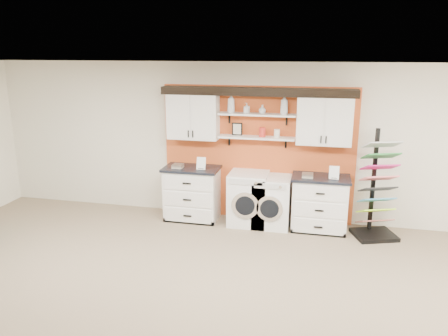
% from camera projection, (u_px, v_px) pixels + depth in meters
% --- Properties ---
extents(ceiling, '(10.00, 10.00, 0.00)m').
position_uv_depth(ceiling, '(191.00, 74.00, 3.62)').
color(ceiling, white).
rests_on(ceiling, wall_back).
extents(wall_back, '(10.00, 0.00, 10.00)m').
position_uv_depth(wall_back, '(258.00, 142.00, 7.76)').
color(wall_back, beige).
rests_on(wall_back, floor).
extents(accent_panel, '(3.40, 0.07, 2.40)m').
position_uv_depth(accent_panel, '(257.00, 154.00, 7.78)').
color(accent_panel, '#C34F21').
rests_on(accent_panel, wall_back).
extents(upper_cabinet_left, '(0.90, 0.35, 0.84)m').
position_uv_depth(upper_cabinet_left, '(193.00, 115.00, 7.68)').
color(upper_cabinet_left, white).
rests_on(upper_cabinet_left, wall_back).
extents(upper_cabinet_right, '(0.90, 0.35, 0.84)m').
position_uv_depth(upper_cabinet_right, '(325.00, 120.00, 7.20)').
color(upper_cabinet_right, white).
rests_on(upper_cabinet_right, wall_back).
extents(shelf_lower, '(1.32, 0.28, 0.03)m').
position_uv_depth(shelf_lower, '(256.00, 137.00, 7.53)').
color(shelf_lower, white).
rests_on(shelf_lower, wall_back).
extents(shelf_upper, '(1.32, 0.28, 0.03)m').
position_uv_depth(shelf_upper, '(257.00, 114.00, 7.43)').
color(shelf_upper, white).
rests_on(shelf_upper, wall_back).
extents(crown_molding, '(3.30, 0.41, 0.13)m').
position_uv_depth(crown_molding, '(257.00, 91.00, 7.34)').
color(crown_molding, black).
rests_on(crown_molding, wall_back).
extents(picture_frame, '(0.18, 0.02, 0.22)m').
position_uv_depth(picture_frame, '(237.00, 129.00, 7.62)').
color(picture_frame, black).
rests_on(picture_frame, shelf_lower).
extents(canister_red, '(0.11, 0.11, 0.16)m').
position_uv_depth(canister_red, '(262.00, 132.00, 7.49)').
color(canister_red, red).
rests_on(canister_red, shelf_lower).
extents(canister_cream, '(0.10, 0.10, 0.14)m').
position_uv_depth(canister_cream, '(277.00, 133.00, 7.44)').
color(canister_cream, silver).
rests_on(canister_cream, shelf_lower).
extents(base_cabinet_left, '(0.99, 0.66, 0.97)m').
position_uv_depth(base_cabinet_left, '(192.00, 193.00, 7.90)').
color(base_cabinet_left, white).
rests_on(base_cabinet_left, floor).
extents(base_cabinet_right, '(0.96, 0.66, 0.94)m').
position_uv_depth(base_cabinet_right, '(320.00, 203.00, 7.42)').
color(base_cabinet_right, white).
rests_on(base_cabinet_right, floor).
extents(washer, '(0.67, 0.71, 0.93)m').
position_uv_depth(washer, '(248.00, 198.00, 7.68)').
color(washer, white).
rests_on(washer, floor).
extents(dryer, '(0.63, 0.71, 0.88)m').
position_uv_depth(dryer, '(272.00, 201.00, 7.60)').
color(dryer, white).
rests_on(dryer, floor).
extents(sample_rack, '(0.79, 0.73, 1.78)m').
position_uv_depth(sample_rack, '(376.00, 204.00, 7.11)').
color(sample_rack, black).
rests_on(sample_rack, floor).
extents(soap_bottle_a, '(0.16, 0.16, 0.33)m').
position_uv_depth(soap_bottle_a, '(231.00, 103.00, 7.48)').
color(soap_bottle_a, silver).
rests_on(soap_bottle_a, shelf_upper).
extents(soap_bottle_b, '(0.10, 0.10, 0.18)m').
position_uv_depth(soap_bottle_b, '(247.00, 108.00, 7.44)').
color(soap_bottle_b, silver).
rests_on(soap_bottle_b, shelf_upper).
extents(soap_bottle_c, '(0.16, 0.16, 0.15)m').
position_uv_depth(soap_bottle_c, '(262.00, 109.00, 7.39)').
color(soap_bottle_c, silver).
rests_on(soap_bottle_c, shelf_upper).
extents(soap_bottle_d, '(0.18, 0.18, 0.34)m').
position_uv_depth(soap_bottle_d, '(284.00, 104.00, 7.28)').
color(soap_bottle_d, silver).
rests_on(soap_bottle_d, shelf_upper).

